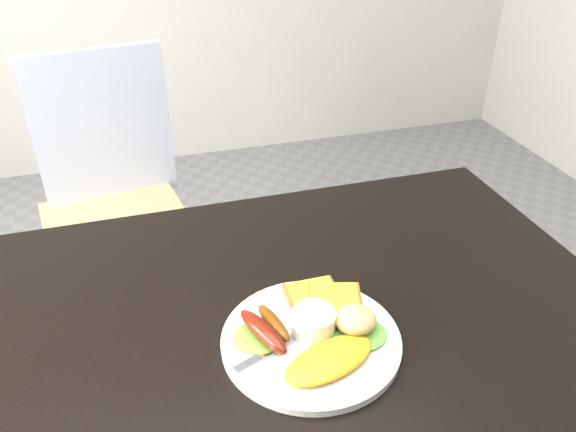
# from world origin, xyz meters

# --- Properties ---
(dining_table) EXTENTS (1.20, 0.80, 0.04)m
(dining_table) POSITION_xyz_m (0.00, 0.00, 0.73)
(dining_table) COLOR black
(dining_table) RESTS_ON ground
(dining_chair) EXTENTS (0.46, 0.46, 0.05)m
(dining_chair) POSITION_xyz_m (-0.23, 0.86, 0.45)
(dining_chair) COLOR tan
(dining_chair) RESTS_ON ground
(person) EXTENTS (0.50, 0.37, 1.29)m
(person) POSITION_xyz_m (0.36, 0.60, 0.64)
(person) COLOR navy
(person) RESTS_ON ground
(plate) EXTENTS (0.27, 0.27, 0.01)m
(plate) POSITION_xyz_m (0.07, -0.04, 0.76)
(plate) COLOR white
(plate) RESTS_ON dining_table
(lettuce_left) EXTENTS (0.09, 0.09, 0.01)m
(lettuce_left) POSITION_xyz_m (-0.01, -0.03, 0.77)
(lettuce_left) COLOR #5CA237
(lettuce_left) RESTS_ON plate
(lettuce_right) EXTENTS (0.10, 0.10, 0.01)m
(lettuce_right) POSITION_xyz_m (0.14, -0.06, 0.77)
(lettuce_right) COLOR #529D35
(lettuce_right) RESTS_ON plate
(omelette) EXTENTS (0.16, 0.11, 0.02)m
(omelette) POSITION_xyz_m (0.07, -0.10, 0.77)
(omelette) COLOR yellow
(omelette) RESTS_ON plate
(sausage_a) EXTENTS (0.07, 0.11, 0.03)m
(sausage_a) POSITION_xyz_m (-0.00, -0.03, 0.78)
(sausage_a) COLOR #600D05
(sausage_a) RESTS_ON lettuce_left
(sausage_b) EXTENTS (0.04, 0.09, 0.02)m
(sausage_b) POSITION_xyz_m (0.02, -0.02, 0.78)
(sausage_b) COLOR #6A370A
(sausage_b) RESTS_ON lettuce_left
(ramekin) EXTENTS (0.07, 0.07, 0.04)m
(ramekin) POSITION_xyz_m (0.07, -0.03, 0.78)
(ramekin) COLOR white
(ramekin) RESTS_ON plate
(toast_a) EXTENTS (0.08, 0.08, 0.01)m
(toast_a) POSITION_xyz_m (0.10, 0.03, 0.77)
(toast_a) COLOR #955625
(toast_a) RESTS_ON plate
(toast_b) EXTENTS (0.10, 0.10, 0.01)m
(toast_b) POSITION_xyz_m (0.12, -0.00, 0.78)
(toast_b) COLOR olive
(toast_b) RESTS_ON toast_a
(potato_salad) EXTENTS (0.08, 0.07, 0.03)m
(potato_salad) POSITION_xyz_m (0.13, -0.05, 0.79)
(potato_salad) COLOR beige
(potato_salad) RESTS_ON lettuce_right
(fork) EXTENTS (0.16, 0.08, 0.00)m
(fork) POSITION_xyz_m (0.02, -0.05, 0.76)
(fork) COLOR #ADAFB7
(fork) RESTS_ON plate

